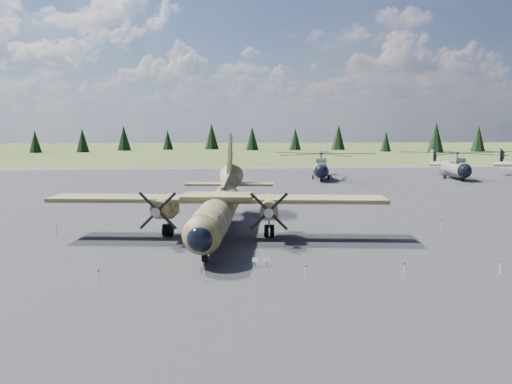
{
  "coord_description": "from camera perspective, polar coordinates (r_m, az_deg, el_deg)",
  "views": [
    {
      "loc": [
        -3.24,
        -41.76,
        8.91
      ],
      "look_at": [
        0.29,
        2.0,
        3.21
      ],
      "focal_mm": 35.0,
      "sensor_mm": 36.0,
      "label": 1
    }
  ],
  "objects": [
    {
      "name": "info_placard_left",
      "position": [
        32.37,
        1.2,
        -7.83
      ],
      "size": [
        0.4,
        0.2,
        0.62
      ],
      "rotation": [
        0.0,
        0.0,
        0.08
      ],
      "color": "gray",
      "rests_on": "ground"
    },
    {
      "name": "helicopter_near",
      "position": [
        85.39,
        7.45,
        3.57
      ],
      "size": [
        21.58,
        23.0,
        4.67
      ],
      "rotation": [
        0.0,
        0.0,
        -0.2
      ],
      "color": "slate",
      "rests_on": "ground"
    },
    {
      "name": "barrier_fence",
      "position": [
        42.61,
        -0.78,
        -3.98
      ],
      "size": [
        33.12,
        29.62,
        0.85
      ],
      "color": "silver",
      "rests_on": "ground"
    },
    {
      "name": "helicopter_mid",
      "position": [
        92.11,
        21.87,
        3.41
      ],
      "size": [
        19.73,
        22.51,
        4.74
      ],
      "rotation": [
        0.0,
        0.0,
        -0.06
      ],
      "color": "slate",
      "rests_on": "ground"
    },
    {
      "name": "apron",
      "position": [
        52.62,
        -1.01,
        -2.36
      ],
      "size": [
        120.0,
        120.0,
        0.04
      ],
      "primitive_type": "cube",
      "color": "#57585C",
      "rests_on": "ground"
    },
    {
      "name": "treeline",
      "position": [
        39.27,
        7.44,
        1.32
      ],
      "size": [
        333.32,
        333.27,
        10.94
      ],
      "color": "black",
      "rests_on": "ground"
    },
    {
      "name": "transport_plane",
      "position": [
        41.34,
        -4.26,
        -1.46
      ],
      "size": [
        27.11,
        24.5,
        8.92
      ],
      "rotation": [
        0.0,
        0.0,
        -0.12
      ],
      "color": "#404022",
      "rests_on": "ground"
    },
    {
      "name": "info_placard_right",
      "position": [
        32.31,
        -0.08,
        -7.87
      ],
      "size": [
        0.4,
        0.2,
        0.61
      ],
      "rotation": [
        0.0,
        0.0,
        -0.11
      ],
      "color": "gray",
      "rests_on": "ground"
    },
    {
      "name": "ground",
      "position": [
        42.82,
        -0.17,
        -4.62
      ],
      "size": [
        500.0,
        500.0,
        0.0
      ],
      "primitive_type": "plane",
      "color": "#525F2A",
      "rests_on": "ground"
    }
  ]
}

